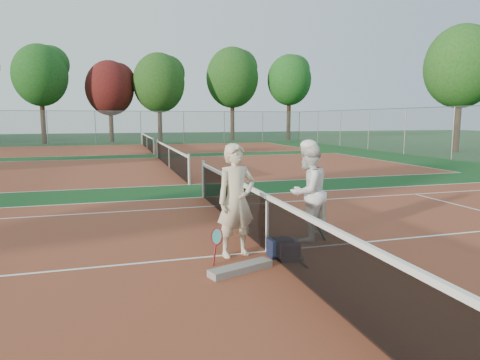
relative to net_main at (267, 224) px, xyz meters
name	(u,v)px	position (x,y,z in m)	size (l,w,h in m)	color
ground	(267,252)	(0.00, 0.00, -0.51)	(130.00, 130.00, 0.00)	#0F3916
court_main	(267,251)	(0.00, 0.00, -0.51)	(23.77, 10.97, 0.01)	brown
court_far_a	(169,168)	(0.00, 13.50, -0.51)	(23.77, 10.97, 0.01)	brown
court_far_b	(147,149)	(0.00, 27.00, -0.51)	(23.77, 10.97, 0.01)	brown
net_main	(267,224)	(0.00, 0.00, 0.00)	(0.10, 10.98, 1.02)	black
net_far_a	(169,157)	(0.00, 13.50, 0.00)	(0.10, 10.98, 1.02)	black
net_far_b	(147,142)	(0.00, 27.00, 0.00)	(0.10, 10.98, 1.02)	black
fence_back	(141,127)	(0.00, 34.00, 0.99)	(32.00, 0.06, 3.00)	slate
player_a	(236,200)	(-0.58, -0.05, 0.45)	(0.70, 0.46, 1.93)	beige
player_b	(308,192)	(0.99, 0.47, 0.43)	(0.91, 0.71, 1.88)	white
racket_red	(217,246)	(-1.01, -0.39, -0.21)	(0.15, 0.27, 0.59)	maroon
racket_black_held	(315,229)	(1.06, 0.25, -0.25)	(0.34, 0.27, 0.53)	black
racket_spare	(296,258)	(0.32, -0.54, -0.48)	(0.60, 0.27, 0.05)	black
sports_bag_navy	(280,248)	(0.12, -0.31, -0.35)	(0.39, 0.27, 0.31)	black
sports_bag_purple	(289,252)	(0.19, -0.55, -0.37)	(0.34, 0.23, 0.27)	black
net_cover_canvas	(241,268)	(-0.74, -0.84, -0.45)	(1.07, 0.25, 0.11)	slate
water_bottle	(295,248)	(0.37, -0.40, -0.36)	(0.09, 0.09, 0.30)	#ACC1DA
tree_back_1	(40,76)	(-8.64, 36.51, 5.69)	(4.86, 4.86, 9.02)	#382314
tree_back_maroon	(110,88)	(-2.62, 37.54, 4.73)	(4.63, 4.63, 7.93)	#382314
tree_back_3	(159,83)	(2.08, 36.93, 5.29)	(5.10, 5.10, 8.76)	#382314
tree_back_4	(232,78)	(9.91, 37.87, 6.09)	(5.54, 5.54, 9.80)	#382314
tree_back_5	(289,80)	(15.93, 36.65, 5.88)	(4.71, 4.71, 9.12)	#382314
tree_right_1	(461,67)	(20.59, 17.64, 5.33)	(4.92, 4.92, 8.69)	#382314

